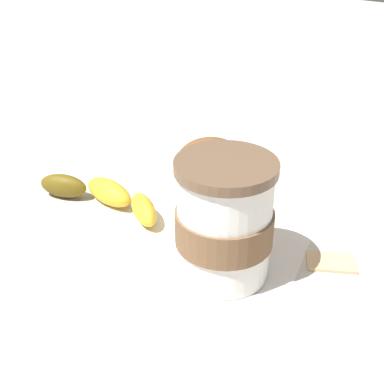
% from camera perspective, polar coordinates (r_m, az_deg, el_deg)
% --- Properties ---
extents(ground_plane, '(3.00, 3.00, 0.00)m').
position_cam_1_polar(ground_plane, '(0.62, 0.00, -3.72)').
color(ground_plane, beige).
extents(paper_napkin, '(0.31, 0.31, 0.00)m').
position_cam_1_polar(paper_napkin, '(0.62, 0.00, -3.66)').
color(paper_napkin, white).
rests_on(paper_napkin, ground_plane).
extents(coffee_cup, '(0.10, 0.10, 0.12)m').
position_cam_1_polar(coffee_cup, '(0.51, 3.47, -3.08)').
color(coffee_cup, white).
rests_on(coffee_cup, paper_napkin).
extents(muffin, '(0.08, 0.08, 0.10)m').
position_cam_1_polar(muffin, '(0.60, 2.02, 1.50)').
color(muffin, beige).
rests_on(muffin, paper_napkin).
extents(banana, '(0.18, 0.06, 0.03)m').
position_cam_1_polar(banana, '(0.65, -9.26, -0.32)').
color(banana, gold).
rests_on(banana, paper_napkin).
extents(sugar_packet, '(0.06, 0.05, 0.01)m').
position_cam_1_polar(sugar_packet, '(0.58, 14.63, -7.12)').
color(sugar_packet, '#E0B27F').
rests_on(sugar_packet, ground_plane).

